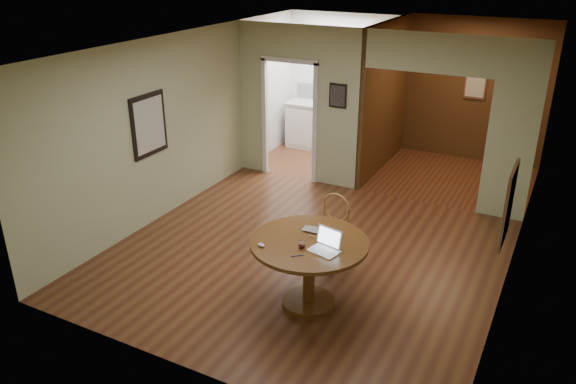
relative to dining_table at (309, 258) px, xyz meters
The scene contains 11 objects.
floor 1.26m from the dining_table, 119.31° to the left, with size 5.00×5.00×0.00m, color #4E2516.
room_shell 4.23m from the dining_table, 103.92° to the left, with size 5.20×7.50×5.00m.
dining_table is the anchor object (origin of this frame).
chair 0.92m from the dining_table, 97.10° to the left, with size 0.47×0.47×1.00m.
open_laptop 0.38m from the dining_table, 19.21° to the right, with size 0.36×0.34×0.22m.
closed_laptop 0.30m from the dining_table, 90.58° to the left, with size 0.35×0.23×0.03m, color silver.
mouse 0.59m from the dining_table, 138.91° to the right, with size 0.10×0.05×0.04m, color white.
wine_glass 0.32m from the dining_table, 89.91° to the right, with size 0.09×0.09×0.10m, color white, non-canonical shape.
pen 0.42m from the dining_table, 84.86° to the right, with size 0.01×0.01×0.14m, color #0C1057.
kitchen_cabinet 5.49m from the dining_table, 110.10° to the left, with size 2.06×0.60×0.94m.
grocery_bag 5.29m from the dining_table, 101.90° to the left, with size 0.28×0.24×0.28m, color tan.
Camera 1 is at (2.87, -5.94, 3.81)m, focal length 35.00 mm.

